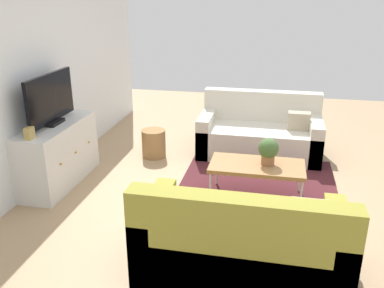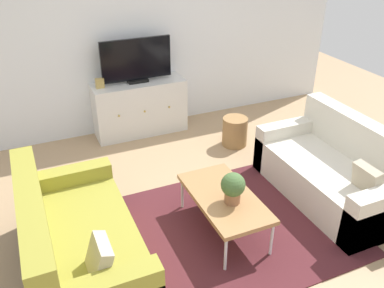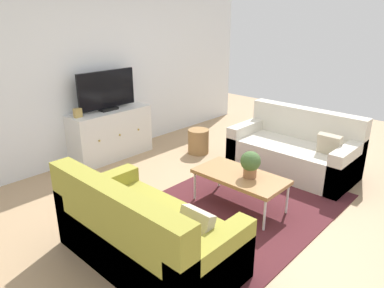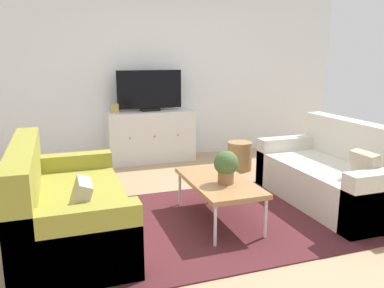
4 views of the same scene
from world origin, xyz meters
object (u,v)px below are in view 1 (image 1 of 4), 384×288
at_px(couch_right_side, 260,134).
at_px(flat_screen_tv, 51,100).
at_px(couch_left_side, 241,247).
at_px(mantel_clock, 29,133).
at_px(tv_console, 59,154).
at_px(wicker_basket, 154,143).
at_px(coffee_table, 257,167).
at_px(potted_plant, 268,150).

height_order(couch_right_side, flat_screen_tv, flat_screen_tv).
xyz_separation_m(couch_left_side, flat_screen_tv, (1.35, 2.39, 0.78)).
bearing_deg(mantel_clock, tv_console, -0.00).
height_order(mantel_clock, wicker_basket, mantel_clock).
bearing_deg(couch_right_side, coffee_table, -178.53).
xyz_separation_m(couch_left_side, tv_console, (1.35, 2.37, 0.10)).
bearing_deg(mantel_clock, coffee_table, -75.44).
bearing_deg(couch_left_side, potted_plant, -5.87).
bearing_deg(potted_plant, flat_screen_tv, 92.68).
distance_m(couch_left_side, tv_console, 2.73).
relative_size(potted_plant, mantel_clock, 2.39).
xyz_separation_m(couch_left_side, coffee_table, (1.45, -0.04, 0.10)).
bearing_deg(couch_right_side, flat_screen_tv, 122.54).
height_order(couch_left_side, wicker_basket, couch_left_side).
bearing_deg(mantel_clock, potted_plant, -75.61).
bearing_deg(wicker_basket, couch_right_side, -72.72).
bearing_deg(flat_screen_tv, potted_plant, -87.32).
xyz_separation_m(couch_left_side, wicker_basket, (2.42, 1.49, -0.09)).
height_order(tv_console, flat_screen_tv, flat_screen_tv).
xyz_separation_m(couch_right_side, mantel_clock, (-2.06, 2.37, 0.55)).
xyz_separation_m(couch_right_side, flat_screen_tv, (-1.53, 2.39, 0.78)).
xyz_separation_m(couch_right_side, tv_console, (-1.53, 2.37, 0.10)).
bearing_deg(couch_left_side, wicker_basket, 31.57).
distance_m(flat_screen_tv, wicker_basket, 1.65).
distance_m(coffee_table, potted_plant, 0.23).
bearing_deg(couch_left_side, flat_screen_tv, 60.54).
bearing_deg(mantel_clock, wicker_basket, -29.14).
bearing_deg(wicker_basket, mantel_clock, 150.86).
bearing_deg(mantel_clock, flat_screen_tv, 2.17).
relative_size(potted_plant, wicker_basket, 0.78).
bearing_deg(wicker_basket, coffee_table, -122.44).
height_order(coffee_table, potted_plant, potted_plant).
bearing_deg(potted_plant, coffee_table, 100.58).
relative_size(couch_right_side, mantel_clock, 13.19).
distance_m(coffee_table, tv_console, 2.41).
distance_m(couch_left_side, coffee_table, 1.45).
xyz_separation_m(couch_left_side, couch_right_side, (2.88, 0.00, 0.00)).
bearing_deg(couch_right_side, tv_console, 122.76).
height_order(tv_console, wicker_basket, tv_console).
relative_size(coffee_table, potted_plant, 3.44).
distance_m(couch_right_side, coffee_table, 1.43).
height_order(potted_plant, wicker_basket, potted_plant).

